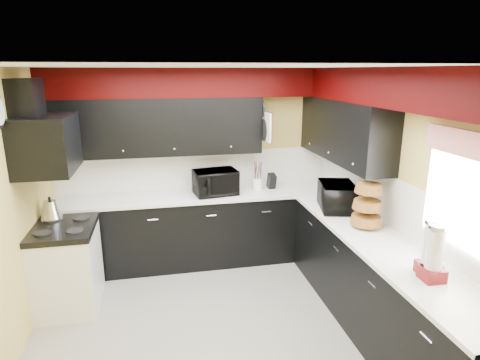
# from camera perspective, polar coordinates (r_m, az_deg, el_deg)

# --- Properties ---
(ground) EXTENTS (3.60, 3.60, 0.00)m
(ground) POSITION_cam_1_polar(r_m,az_deg,el_deg) (4.23, -3.04, -20.43)
(ground) COLOR gray
(ground) RESTS_ON ground
(wall_back) EXTENTS (3.60, 0.06, 2.50)m
(wall_back) POSITION_cam_1_polar(r_m,az_deg,el_deg) (5.36, -6.16, 2.10)
(wall_back) COLOR #E0C666
(wall_back) RESTS_ON ground
(wall_right) EXTENTS (0.06, 3.60, 2.50)m
(wall_right) POSITION_cam_1_polar(r_m,az_deg,el_deg) (4.27, 21.33, -2.34)
(wall_right) COLOR #E0C666
(wall_right) RESTS_ON ground
(ceiling) EXTENTS (3.60, 3.60, 0.06)m
(ceiling) POSITION_cam_1_polar(r_m,az_deg,el_deg) (3.43, -3.65, 15.80)
(ceiling) COLOR white
(ceiling) RESTS_ON wall_back
(cab_back) EXTENTS (3.60, 0.60, 0.90)m
(cab_back) POSITION_cam_1_polar(r_m,az_deg,el_deg) (5.32, -5.58, -7.05)
(cab_back) COLOR black
(cab_back) RESTS_ON ground
(cab_right) EXTENTS (0.60, 3.00, 0.90)m
(cab_right) POSITION_cam_1_polar(r_m,az_deg,el_deg) (4.20, 18.93, -14.34)
(cab_right) COLOR black
(cab_right) RESTS_ON ground
(counter_back) EXTENTS (3.62, 0.64, 0.04)m
(counter_back) POSITION_cam_1_polar(r_m,az_deg,el_deg) (5.16, -5.72, -2.22)
(counter_back) COLOR white
(counter_back) RESTS_ON cab_back
(counter_right) EXTENTS (0.64, 3.02, 0.04)m
(counter_right) POSITION_cam_1_polar(r_m,az_deg,el_deg) (3.99, 19.52, -8.45)
(counter_right) COLOR white
(counter_right) RESTS_ON cab_right
(splash_back) EXTENTS (3.60, 0.02, 0.50)m
(splash_back) POSITION_cam_1_polar(r_m,az_deg,el_deg) (5.36, -6.13, 1.45)
(splash_back) COLOR white
(splash_back) RESTS_ON counter_back
(splash_right) EXTENTS (0.02, 3.60, 0.50)m
(splash_right) POSITION_cam_1_polar(r_m,az_deg,el_deg) (4.29, 21.14, -3.11)
(splash_right) COLOR white
(splash_right) RESTS_ON counter_right
(upper_back) EXTENTS (2.60, 0.35, 0.70)m
(upper_back) POSITION_cam_1_polar(r_m,az_deg,el_deg) (5.07, -11.82, 7.42)
(upper_back) COLOR black
(upper_back) RESTS_ON wall_back
(upper_right) EXTENTS (0.35, 1.80, 0.70)m
(upper_right) POSITION_cam_1_polar(r_m,az_deg,el_deg) (4.83, 14.47, 6.90)
(upper_right) COLOR black
(upper_right) RESTS_ON wall_right
(soffit_back) EXTENTS (3.60, 0.36, 0.35)m
(soffit_back) POSITION_cam_1_polar(r_m,az_deg,el_deg) (5.04, -6.30, 13.61)
(soffit_back) COLOR black
(soffit_back) RESTS_ON wall_back
(soffit_right) EXTENTS (0.36, 3.24, 0.35)m
(soffit_right) POSITION_cam_1_polar(r_m,az_deg,el_deg) (3.85, 22.06, 12.09)
(soffit_right) COLOR black
(soffit_right) RESTS_ON wall_right
(stove) EXTENTS (0.60, 0.75, 0.86)m
(stove) POSITION_cam_1_polar(r_m,az_deg,el_deg) (4.73, -23.26, -11.55)
(stove) COLOR white
(stove) RESTS_ON ground
(cooktop) EXTENTS (0.62, 0.77, 0.06)m
(cooktop) POSITION_cam_1_polar(r_m,az_deg,el_deg) (4.55, -23.87, -6.36)
(cooktop) COLOR black
(cooktop) RESTS_ON stove
(hood) EXTENTS (0.50, 0.78, 0.55)m
(hood) POSITION_cam_1_polar(r_m,az_deg,el_deg) (4.34, -25.79, 4.65)
(hood) COLOR black
(hood) RESTS_ON wall_left
(hood_duct) EXTENTS (0.24, 0.40, 0.40)m
(hood_duct) POSITION_cam_1_polar(r_m,az_deg,el_deg) (4.32, -28.13, 9.99)
(hood_duct) COLOR black
(hood_duct) RESTS_ON wall_left
(window) EXTENTS (0.03, 0.86, 0.96)m
(window) POSITION_cam_1_polar(r_m,az_deg,el_deg) (3.50, 29.47, -1.96)
(window) COLOR white
(window) RESTS_ON wall_right
(valance) EXTENTS (0.04, 0.88, 0.20)m
(valance) POSITION_cam_1_polar(r_m,az_deg,el_deg) (3.38, 29.65, 4.46)
(valance) COLOR red
(valance) RESTS_ON wall_right
(pan_top) EXTENTS (0.03, 0.22, 0.40)m
(pan_top) POSITION_cam_1_polar(r_m,az_deg,el_deg) (5.14, 3.17, 10.08)
(pan_top) COLOR black
(pan_top) RESTS_ON upper_back
(pan_mid) EXTENTS (0.03, 0.28, 0.46)m
(pan_mid) POSITION_cam_1_polar(r_m,az_deg,el_deg) (5.04, 3.50, 7.11)
(pan_mid) COLOR black
(pan_mid) RESTS_ON upper_back
(pan_low) EXTENTS (0.03, 0.24, 0.42)m
(pan_low) POSITION_cam_1_polar(r_m,az_deg,el_deg) (5.30, 2.76, 7.19)
(pan_low) COLOR black
(pan_low) RESTS_ON upper_back
(cut_board) EXTENTS (0.03, 0.26, 0.35)m
(cut_board) POSITION_cam_1_polar(r_m,az_deg,el_deg) (4.92, 3.99, 7.49)
(cut_board) COLOR white
(cut_board) RESTS_ON upper_back
(baskets) EXTENTS (0.27, 0.27, 0.50)m
(baskets) POSITION_cam_1_polar(r_m,az_deg,el_deg) (4.19, 17.64, -3.34)
(baskets) COLOR brown
(baskets) RESTS_ON upper_right
(deco_plate) EXTENTS (0.03, 0.24, 0.24)m
(deco_plate) POSITION_cam_1_polar(r_m,az_deg,el_deg) (3.80, 25.28, 10.58)
(deco_plate) COLOR white
(deco_plate) RESTS_ON wall_right
(toaster_oven) EXTENTS (0.59, 0.51, 0.31)m
(toaster_oven) POSITION_cam_1_polar(r_m,az_deg,el_deg) (5.10, -3.46, -0.33)
(toaster_oven) COLOR black
(toaster_oven) RESTS_ON counter_back
(microwave) EXTENTS (0.48, 0.61, 0.30)m
(microwave) POSITION_cam_1_polar(r_m,az_deg,el_deg) (4.67, 13.63, -2.30)
(microwave) COLOR black
(microwave) RESTS_ON counter_right
(utensil_crock) EXTENTS (0.15, 0.15, 0.15)m
(utensil_crock) POSITION_cam_1_polar(r_m,az_deg,el_deg) (5.31, 2.54, -0.58)
(utensil_crock) COLOR white
(utensil_crock) RESTS_ON counter_back
(knife_block) EXTENTS (0.10, 0.13, 0.20)m
(knife_block) POSITION_cam_1_polar(r_m,az_deg,el_deg) (5.36, 4.51, -0.18)
(knife_block) COLOR black
(knife_block) RESTS_ON counter_back
(kettle) EXTENTS (0.29, 0.29, 0.21)m
(kettle) POSITION_cam_1_polar(r_m,az_deg,el_deg) (4.77, -25.30, -3.87)
(kettle) COLOR #A6A6AA
(kettle) RESTS_ON cooktop
(dispenser_a) EXTENTS (0.18, 0.18, 0.43)m
(dispenser_a) POSITION_cam_1_polar(r_m,az_deg,el_deg) (3.42, 25.52, -8.84)
(dispenser_a) COLOR #651A0B
(dispenser_a) RESTS_ON counter_right
(dispenser_b) EXTENTS (0.16, 0.16, 0.43)m
(dispenser_b) POSITION_cam_1_polar(r_m,az_deg,el_deg) (3.35, 25.94, -9.45)
(dispenser_b) COLOR maroon
(dispenser_b) RESTS_ON counter_right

